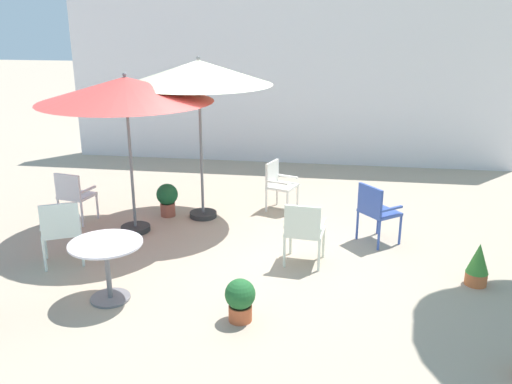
# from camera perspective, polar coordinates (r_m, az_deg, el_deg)

# --- Properties ---
(ground_plane) EXTENTS (60.00, 60.00, 0.00)m
(ground_plane) POSITION_cam_1_polar(r_m,az_deg,el_deg) (7.85, -0.32, -5.59)
(ground_plane) COLOR tan
(villa_facade) EXTENTS (9.61, 0.30, 3.58)m
(villa_facade) POSITION_cam_1_polar(r_m,az_deg,el_deg) (12.00, 3.30, 11.54)
(villa_facade) COLOR white
(villa_facade) RESTS_ON ground
(patio_umbrella_0) EXTENTS (2.25, 2.25, 2.56)m
(patio_umbrella_0) POSITION_cam_1_polar(r_m,az_deg,el_deg) (8.43, -6.00, 12.17)
(patio_umbrella_0) COLOR #2D2D2D
(patio_umbrella_0) RESTS_ON ground
(patio_umbrella_1) EXTENTS (2.49, 2.49, 2.38)m
(patio_umbrella_1) POSITION_cam_1_polar(r_m,az_deg,el_deg) (8.02, -13.46, 10.27)
(patio_umbrella_1) COLOR #2D2D2D
(patio_umbrella_1) RESTS_ON ground
(cafe_table_0) EXTENTS (0.83, 0.83, 0.71)m
(cafe_table_0) POSITION_cam_1_polar(r_m,az_deg,el_deg) (6.46, -15.29, -6.84)
(cafe_table_0) COLOR silver
(cafe_table_0) RESTS_ON ground
(patio_chair_0) EXTENTS (0.65, 0.62, 0.89)m
(patio_chair_0) POSITION_cam_1_polar(r_m,az_deg,el_deg) (7.50, -19.69, -3.57)
(patio_chair_0) COLOR white
(patio_chair_0) RESTS_ON ground
(patio_chair_1) EXTENTS (0.53, 0.51, 0.86)m
(patio_chair_1) POSITION_cam_1_polar(r_m,az_deg,el_deg) (7.10, 5.02, -3.87)
(patio_chair_1) COLOR silver
(patio_chair_1) RESTS_ON ground
(patio_chair_2) EXTENTS (0.55, 0.56, 0.82)m
(patio_chair_2) POSITION_cam_1_polar(r_m,az_deg,el_deg) (9.12, 2.35, 1.03)
(patio_chair_2) COLOR white
(patio_chair_2) RESTS_ON ground
(patio_chair_3) EXTENTS (0.65, 0.66, 0.87)m
(patio_chair_3) POSITION_cam_1_polar(r_m,az_deg,el_deg) (7.94, 12.40, -1.74)
(patio_chair_3) COLOR #344FA1
(patio_chair_3) RESTS_ON ground
(patio_chair_4) EXTENTS (0.55, 0.51, 0.82)m
(patio_chair_4) POSITION_cam_1_polar(r_m,az_deg,el_deg) (8.99, -18.51, -0.14)
(patio_chair_4) COLOR silver
(patio_chair_4) RESTS_ON ground
(potted_plant_0) EXTENTS (0.35, 0.35, 0.54)m
(potted_plant_0) POSITION_cam_1_polar(r_m,az_deg,el_deg) (8.98, -9.24, -0.61)
(potted_plant_0) COLOR #9A4D3B
(potted_plant_0) RESTS_ON ground
(potted_plant_1) EXTENTS (0.33, 0.33, 0.48)m
(potted_plant_1) POSITION_cam_1_polar(r_m,az_deg,el_deg) (5.94, -1.66, -11.07)
(potted_plant_1) COLOR #C15833
(potted_plant_1) RESTS_ON ground
(potted_plant_3) EXTENTS (0.27, 0.27, 0.54)m
(potted_plant_3) POSITION_cam_1_polar(r_m,az_deg,el_deg) (7.18, 22.15, -7.00)
(potted_plant_3) COLOR #CC6738
(potted_plant_3) RESTS_ON ground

